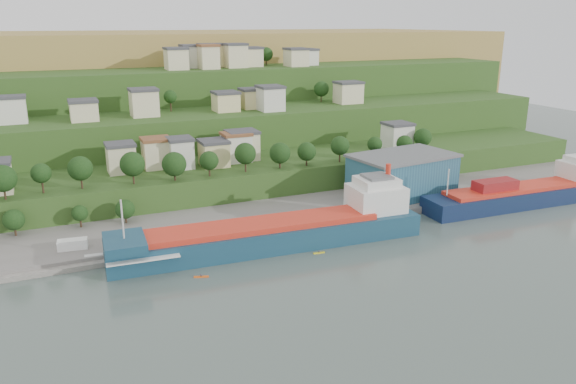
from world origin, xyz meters
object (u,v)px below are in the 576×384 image
caravan (73,246)px  kayak_orange (201,276)px  cargo_ship_far (528,195)px  warehouse (402,175)px  cargo_ship_near (280,233)px

caravan → kayak_orange: size_ratio=2.04×
cargo_ship_far → kayak_orange: cargo_ship_far is taller
caravan → kayak_orange: (24.70, -22.88, -2.51)m
cargo_ship_far → warehouse: bearing=154.3°
cargo_ship_far → caravan: bearing=176.5°
cargo_ship_near → cargo_ship_far: cargo_ship_near is taller
cargo_ship_far → caravan: 129.88m
cargo_ship_far → cargo_ship_near: bearing=-177.6°
warehouse → kayak_orange: (-70.89, -28.17, -8.19)m
cargo_ship_far → warehouse: cargo_ship_far is taller
caravan → kayak_orange: 33.76m
caravan → warehouse: bearing=9.8°
warehouse → cargo_ship_near: bearing=-166.8°
cargo_ship_near → kayak_orange: size_ratio=24.03×
cargo_ship_near → kayak_orange: 24.85m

